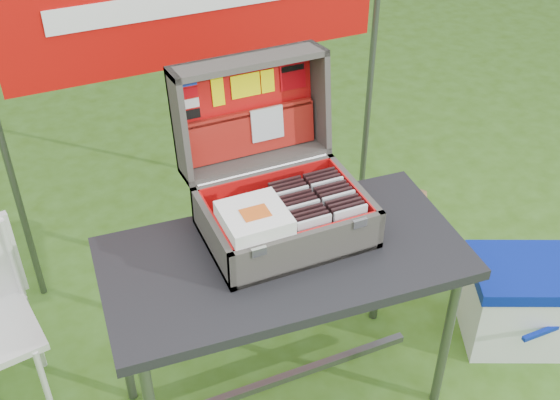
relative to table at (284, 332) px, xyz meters
name	(u,v)px	position (x,y,z in m)	size (l,w,h in m)	color
table	(284,332)	(0.00, 0.00, 0.00)	(1.23, 0.62, 0.77)	black
table_top	(284,258)	(0.00, 0.00, 0.36)	(1.23, 0.62, 0.04)	black
table_leg_fr	(447,337)	(0.56, -0.25, -0.02)	(0.04, 0.04, 0.73)	#59595B
table_leg_bl	(121,334)	(-0.56, 0.25, -0.02)	(0.04, 0.04, 0.73)	#59595B
table_leg_br	(380,256)	(0.56, 0.25, -0.02)	(0.04, 0.04, 0.73)	#59595B
table_brace	(283,378)	(0.00, 0.00, -0.26)	(1.08, 0.03, 0.03)	#59595B
suitcase	(279,163)	(0.05, 0.15, 0.65)	(0.55, 0.55, 0.53)	#4F4C47
suitcase_base_bottom	(285,232)	(0.05, 0.09, 0.40)	(0.55, 0.39, 0.02)	#4F4C47
suitcase_base_wall_front	(309,250)	(0.05, -0.09, 0.46)	(0.55, 0.02, 0.15)	#4F4C47
suitcase_base_wall_back	(265,189)	(0.05, 0.28, 0.46)	(0.55, 0.02, 0.15)	#4F4C47
suitcase_base_wall_left	(212,237)	(-0.22, 0.09, 0.46)	(0.02, 0.39, 0.15)	#4F4C47
suitcase_base_wall_right	(354,199)	(0.31, 0.09, 0.46)	(0.02, 0.39, 0.15)	#4F4C47
suitcase_liner_floor	(285,229)	(0.05, 0.09, 0.41)	(0.51, 0.35, 0.01)	red
suitcase_latch_left	(259,252)	(-0.13, -0.10, 0.52)	(0.05, 0.01, 0.03)	silver
suitcase_latch_right	(360,223)	(0.22, -0.10, 0.52)	(0.05, 0.01, 0.03)	silver
suitcase_hinge	(263,170)	(0.05, 0.29, 0.53)	(0.02, 0.02, 0.50)	silver
suitcase_lid_back	(246,106)	(0.05, 0.45, 0.71)	(0.55, 0.39, 0.02)	#4F4C47
suitcase_lid_rim_far	(248,61)	(0.05, 0.42, 0.90)	(0.55, 0.02, 0.15)	#4F4C47
suitcase_lid_rim_near	(256,160)	(0.05, 0.37, 0.53)	(0.55, 0.02, 0.15)	#4F4C47
suitcase_lid_rim_left	(180,128)	(-0.22, 0.39, 0.72)	(0.02, 0.39, 0.15)	#4F4C47
suitcase_lid_rim_right	(319,98)	(0.31, 0.39, 0.72)	(0.02, 0.39, 0.15)	#4F4C47
suitcase_lid_liner	(247,108)	(0.05, 0.44, 0.71)	(0.51, 0.35, 0.01)	red
suitcase_liner_wall_front	(307,245)	(0.05, -0.08, 0.47)	(0.51, 0.01, 0.13)	red
suitcase_liner_wall_back	(266,188)	(0.05, 0.27, 0.47)	(0.51, 0.01, 0.13)	red
suitcase_liner_wall_left	(216,234)	(-0.20, 0.09, 0.47)	(0.01, 0.35, 0.13)	red
suitcase_liner_wall_right	(350,198)	(0.30, 0.09, 0.47)	(0.01, 0.35, 0.13)	red
suitcase_lid_pocket	(251,133)	(0.05, 0.41, 0.62)	(0.49, 0.16, 0.03)	maroon
suitcase_pocket_edge	(250,113)	(0.05, 0.41, 0.70)	(0.48, 0.02, 0.02)	maroon
suitcase_pocket_cd	(267,124)	(0.11, 0.39, 0.66)	(0.12, 0.12, 0.01)	silver
lid_sticker_cc_a	(189,81)	(-0.16, 0.45, 0.85)	(0.05, 0.03, 0.00)	#1933B2
lid_sticker_cc_b	(190,92)	(-0.16, 0.45, 0.81)	(0.05, 0.03, 0.00)	#BA040D
lid_sticker_cc_c	(192,103)	(-0.16, 0.44, 0.77)	(0.05, 0.03, 0.00)	white
lid_sticker_cc_d	(193,114)	(-0.16, 0.44, 0.73)	(0.05, 0.03, 0.00)	black
lid_card_neon_tall	(218,91)	(-0.06, 0.45, 0.80)	(0.04, 0.11, 0.00)	#FBF905
lid_card_neon_main	(246,86)	(0.05, 0.45, 0.80)	(0.11, 0.08, 0.00)	#FBF905
lid_card_neon_small	(268,81)	(0.13, 0.45, 0.80)	(0.05, 0.08, 0.00)	#FBF905
lid_sticker_band	(293,76)	(0.23, 0.45, 0.80)	(0.10, 0.10, 0.00)	#BA040D
lid_sticker_band_bar	(292,68)	(0.23, 0.45, 0.83)	(0.09, 0.02, 0.00)	black
cd_left_0	(314,235)	(0.08, -0.06, 0.48)	(0.12, 0.01, 0.14)	silver
cd_left_1	(311,232)	(0.08, -0.04, 0.48)	(0.12, 0.01, 0.14)	black
cd_left_2	(308,228)	(0.08, -0.01, 0.48)	(0.12, 0.01, 0.14)	black
cd_left_3	(305,224)	(0.08, 0.01, 0.48)	(0.12, 0.01, 0.14)	black
cd_left_4	(303,220)	(0.08, 0.03, 0.48)	(0.12, 0.01, 0.14)	silver
cd_left_5	(300,217)	(0.08, 0.05, 0.48)	(0.12, 0.01, 0.14)	black
cd_left_6	(297,213)	(0.08, 0.07, 0.48)	(0.12, 0.01, 0.14)	black
cd_left_7	(295,210)	(0.08, 0.09, 0.48)	(0.12, 0.01, 0.14)	black
cd_left_8	(292,206)	(0.08, 0.12, 0.48)	(0.12, 0.01, 0.14)	silver
cd_left_9	(289,203)	(0.08, 0.14, 0.48)	(0.12, 0.01, 0.14)	black
cd_left_10	(287,199)	(0.08, 0.16, 0.48)	(0.12, 0.01, 0.14)	black
cd_left_11	(284,196)	(0.08, 0.18, 0.48)	(0.12, 0.01, 0.14)	black
cd_right_0	(350,225)	(0.21, -0.06, 0.48)	(0.12, 0.01, 0.14)	silver
cd_right_1	(347,222)	(0.21, -0.04, 0.48)	(0.12, 0.01, 0.14)	black
cd_right_2	(344,218)	(0.21, -0.01, 0.48)	(0.12, 0.01, 0.14)	black
cd_right_3	(341,214)	(0.21, 0.01, 0.48)	(0.12, 0.01, 0.14)	black
cd_right_4	(338,211)	(0.21, 0.03, 0.48)	(0.12, 0.01, 0.14)	silver
cd_right_5	(335,207)	(0.21, 0.05, 0.48)	(0.12, 0.01, 0.14)	black
cd_right_6	(332,204)	(0.21, 0.07, 0.48)	(0.12, 0.01, 0.14)	black
cd_right_7	(329,200)	(0.21, 0.09, 0.48)	(0.12, 0.01, 0.14)	black
cd_right_8	(326,197)	(0.21, 0.12, 0.48)	(0.12, 0.01, 0.14)	silver
cd_right_9	(324,194)	(0.21, 0.14, 0.48)	(0.12, 0.01, 0.14)	black
cd_right_10	(321,190)	(0.21, 0.16, 0.48)	(0.12, 0.01, 0.14)	black
cd_right_11	(318,187)	(0.21, 0.18, 0.48)	(0.12, 0.01, 0.14)	black
songbook_0	(254,223)	(-0.10, 0.02, 0.54)	(0.21, 0.21, 0.01)	white
songbook_1	(254,222)	(-0.10, 0.02, 0.54)	(0.21, 0.21, 0.01)	white
songbook_2	(254,221)	(-0.10, 0.02, 0.55)	(0.21, 0.21, 0.01)	white
songbook_3	(254,219)	(-0.10, 0.02, 0.55)	(0.21, 0.21, 0.01)	white
songbook_4	(254,218)	(-0.10, 0.02, 0.56)	(0.21, 0.21, 0.01)	white
songbook_5	(254,217)	(-0.10, 0.02, 0.56)	(0.21, 0.21, 0.01)	white
songbook_6	(254,216)	(-0.10, 0.02, 0.57)	(0.21, 0.21, 0.01)	white
songbook_7	(254,214)	(-0.10, 0.02, 0.57)	(0.21, 0.21, 0.01)	white
songbook_8	(254,213)	(-0.10, 0.02, 0.58)	(0.21, 0.21, 0.01)	white
songbook_9	(254,212)	(-0.10, 0.02, 0.58)	(0.21, 0.21, 0.01)	white
songbook_graphic	(255,213)	(-0.10, 0.01, 0.58)	(0.09, 0.07, 0.00)	#D85919
cooler	(520,302)	(1.06, -0.09, -0.18)	(0.46, 0.35, 0.40)	white
cooler_body	(519,307)	(1.06, -0.09, -0.21)	(0.43, 0.33, 0.35)	white
cooler_lid	(528,272)	(1.06, -0.09, -0.01)	(0.46, 0.35, 0.05)	#071C92
cooler_handle	(550,329)	(1.06, -0.28, -0.17)	(0.27, 0.02, 0.02)	#071C92
chair_leg_fr	(46,388)	(-0.86, 0.26, -0.19)	(0.02, 0.02, 0.40)	silver
chair_leg_br	(35,333)	(-0.86, 0.56, -0.19)	(0.02, 0.02, 0.40)	silver
chair_upright_right	(13,259)	(-0.86, 0.57, 0.20)	(0.02, 0.02, 0.37)	silver
cardboard_box	(396,242)	(0.78, 0.46, -0.18)	(0.38, 0.06, 0.40)	#915F3A
banner_post_left	(1,139)	(-0.80, 1.01, 0.47)	(0.03, 0.03, 1.70)	#59595B
banner_post_right	(372,64)	(0.90, 1.01, 0.47)	(0.03, 0.03, 1.70)	#59595B
banner	(196,0)	(0.05, 1.00, 0.92)	(1.60, 0.01, 0.55)	#AE0A07
banner_text	(197,1)	(0.05, 0.99, 0.92)	(1.20, 0.00, 0.10)	white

